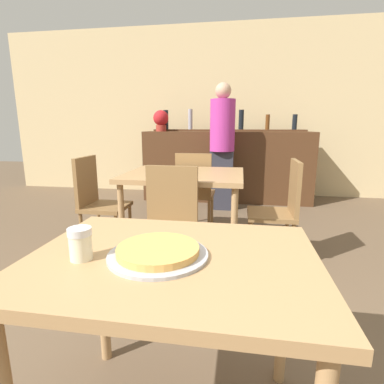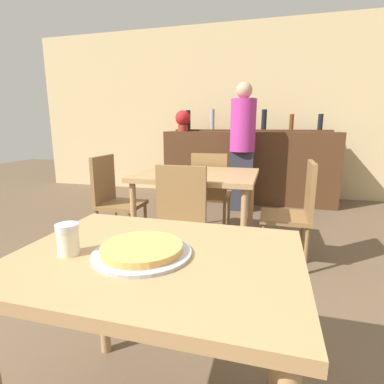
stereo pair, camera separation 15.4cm
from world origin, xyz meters
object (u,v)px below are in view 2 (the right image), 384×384
Objects in this scene: chair_far_side_front at (177,221)px; pizza_tray at (142,250)px; chair_far_side_right at (296,208)px; person_standing at (242,143)px; chair_far_side_back at (211,188)px; chair_far_side_left at (113,196)px; potted_plant at (183,120)px; cheese_shaker at (68,239)px.

chair_far_side_front is 1.12m from pizza_tray.
person_standing is at bearing -158.91° from chair_far_side_right.
chair_far_side_back is 2.29m from pizza_tray.
pizza_tray is at bearing -78.22° from chair_far_side_front.
chair_far_side_right is at bearing -90.00° from chair_far_side_left.
chair_far_side_front is 1.00× the size of chair_far_side_back.
chair_far_side_left is 2.27m from potted_plant.
person_standing is 1.18m from potted_plant.
person_standing is 5.29× the size of potted_plant.
pizza_tray is at bearing -90.04° from person_standing.
cheese_shaker is at bearing -91.14° from chair_far_side_front.
chair_far_side_right is (0.85, 0.60, 0.00)m from chair_far_side_front.
chair_far_side_right is 1.95m from cheese_shaker.
cheese_shaker is (-0.02, -1.13, 0.29)m from chair_far_side_front.
chair_far_side_front reaches higher than pizza_tray.
cheese_shaker is 3.97m from potted_plant.
chair_far_side_left is at bearing -90.00° from chair_far_side_right.
chair_far_side_front is 1.04m from chair_far_side_right.
potted_plant is (0.07, 2.14, 0.76)m from chair_far_side_left.
chair_far_side_left is 1.69m from chair_far_side_right.
chair_far_side_back is at bearing 90.00° from chair_far_side_front.
chair_far_side_front is 2.26m from person_standing.
chair_far_side_left is 1.98m from person_standing.
person_standing is at bearing -27.78° from potted_plant.
person_standing reaches higher than chair_far_side_left.
chair_far_side_left is 0.51× the size of person_standing.
chair_far_side_front is 1.00× the size of chair_far_side_left.
chair_far_side_back is 2.72× the size of potted_plant.
pizza_tray is at bearing -75.23° from potted_plant.
chair_far_side_front and chair_far_side_right have the same top height.
cheese_shaker reaches higher than pizza_tray.
chair_far_side_back is at bearing 95.64° from pizza_tray.
pizza_tray is 0.20× the size of person_standing.
chair_far_side_right is (1.69, 0.00, 0.00)m from chair_far_side_left.
chair_far_side_right is at bearing -52.76° from potted_plant.
cheese_shaker is 3.35m from person_standing.
chair_far_side_back is at bearing -125.13° from chair_far_side_right.
pizza_tray is 3.97m from potted_plant.
person_standing is (1.07, 1.61, 0.44)m from chair_far_side_left.
cheese_shaker is at bearing -94.25° from person_standing.
pizza_tray is at bearing -147.29° from chair_far_side_left.
cheese_shaker is (-0.87, -1.73, 0.29)m from chair_far_side_right.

